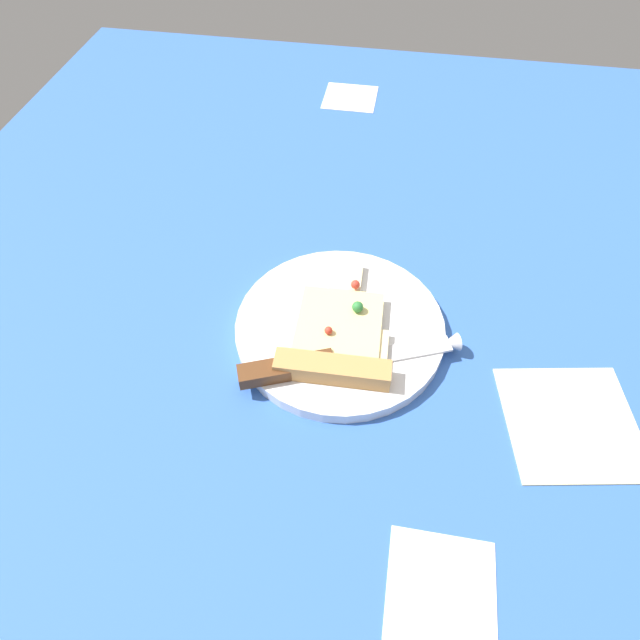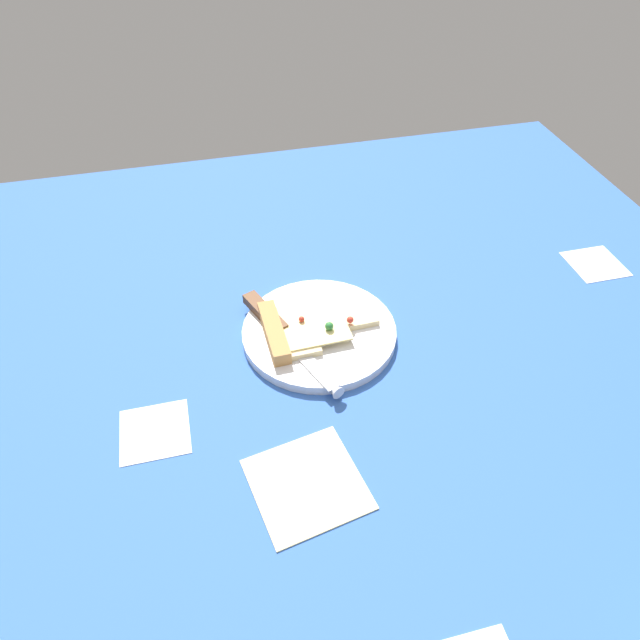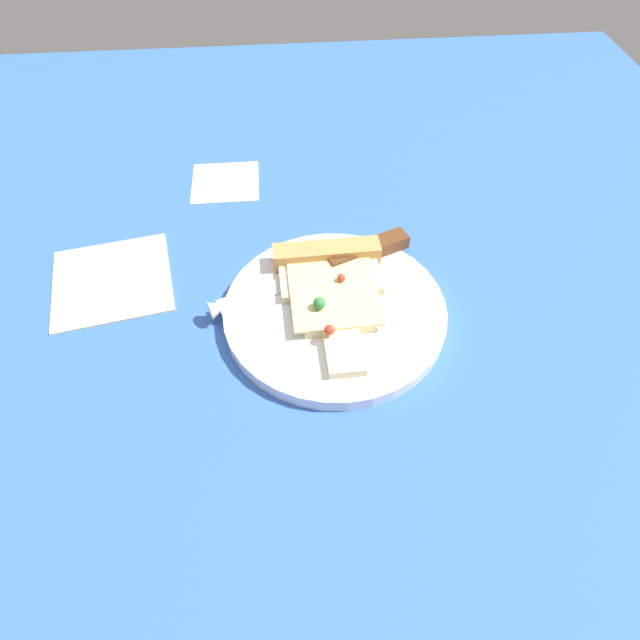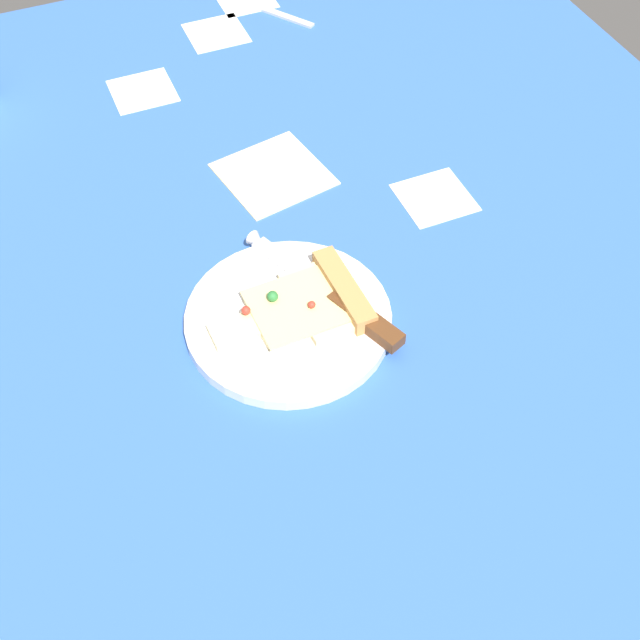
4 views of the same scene
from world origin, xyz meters
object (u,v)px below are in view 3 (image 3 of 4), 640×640
object	(u,v)px
plate	(335,312)
pizza_slice	(332,284)
napkin	(112,280)
knife	(332,264)

from	to	relation	value
plate	pizza_slice	world-z (taller)	pizza_slice
plate	pizza_slice	size ratio (longest dim) A/B	1.34
plate	napkin	bearing A→B (deg)	-17.05
pizza_slice	knife	distance (cm)	3.26
napkin	knife	bearing A→B (deg)	175.99
knife	napkin	size ratio (longest dim) A/B	1.77
plate	knife	size ratio (longest dim) A/B	1.02
pizza_slice	napkin	bearing A→B (deg)	-13.15
knife	napkin	world-z (taller)	knife
pizza_slice	knife	size ratio (longest dim) A/B	0.76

